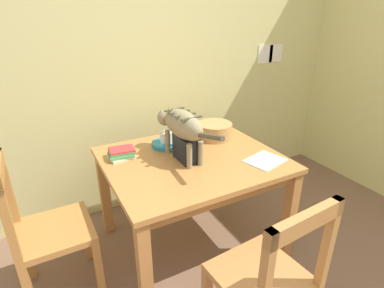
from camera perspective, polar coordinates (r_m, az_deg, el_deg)
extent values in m
cube|color=#D9D385|center=(2.64, -7.87, 14.74)|extent=(4.40, 0.10, 2.50)
cube|color=white|center=(3.20, 13.42, 15.92)|extent=(0.18, 0.01, 0.18)
cube|color=white|center=(3.29, 15.25, 15.90)|extent=(0.17, 0.01, 0.17)
cube|color=#BA7B3E|center=(2.11, 0.00, -2.92)|extent=(1.16, 0.98, 0.03)
cube|color=#AB7139|center=(2.14, 0.00, -4.17)|extent=(1.08, 0.90, 0.07)
cube|color=#BA7B3E|center=(1.83, -8.73, -22.41)|extent=(0.07, 0.07, 0.69)
cube|color=#BA7B3E|center=(2.29, 17.59, -12.50)|extent=(0.07, 0.07, 0.69)
cube|color=#BA7B3E|center=(2.51, -15.81, -8.77)|extent=(0.07, 0.07, 0.69)
cube|color=#BA7B3E|center=(2.86, 5.16, -3.61)|extent=(0.07, 0.07, 0.69)
ellipsoid|color=#91855D|center=(2.00, -1.65, 3.63)|extent=(0.19, 0.41, 0.19)
cube|color=brown|center=(1.89, -0.09, 4.82)|extent=(0.15, 0.03, 0.01)
cube|color=brown|center=(1.95, -1.22, 5.38)|extent=(0.15, 0.03, 0.01)
cube|color=brown|center=(2.00, -2.28, 5.91)|extent=(0.15, 0.03, 0.01)
cube|color=brown|center=(2.06, -3.29, 6.40)|extent=(0.15, 0.03, 0.01)
cylinder|color=#91855D|center=(2.15, -4.52, 0.45)|extent=(0.04, 0.04, 0.17)
cylinder|color=#91855D|center=(2.19, -2.58, 0.93)|extent=(0.04, 0.04, 0.17)
cylinder|color=#91855D|center=(1.93, -0.49, -2.32)|extent=(0.04, 0.04, 0.17)
cylinder|color=#91855D|center=(1.97, 1.58, -1.72)|extent=(0.04, 0.04, 0.17)
sphere|color=#91855D|center=(2.20, -4.94, 4.89)|extent=(0.12, 0.12, 0.12)
cone|color=#91855D|center=(2.17, -5.72, 5.96)|extent=(0.04, 0.04, 0.05)
cone|color=#91855D|center=(2.20, -4.26, 6.25)|extent=(0.04, 0.04, 0.05)
cylinder|color=brown|center=(1.76, 3.49, 1.35)|extent=(0.05, 0.23, 0.08)
cylinder|color=teal|center=(2.28, -4.76, -0.02)|extent=(0.22, 0.22, 0.03)
cylinder|color=white|center=(2.25, -4.81, 1.28)|extent=(0.09, 0.09, 0.08)
torus|color=white|center=(2.27, -3.48, 1.64)|extent=(0.06, 0.01, 0.06)
cube|color=silver|center=(2.11, 13.35, -2.98)|extent=(0.29, 0.26, 0.01)
cube|color=beige|center=(2.14, -12.84, -2.33)|extent=(0.17, 0.13, 0.02)
cube|color=#4C9C5E|center=(2.13, -13.00, -1.94)|extent=(0.17, 0.13, 0.02)
cube|color=#519950|center=(2.14, -12.93, -1.41)|extent=(0.18, 0.14, 0.02)
cube|color=red|center=(2.13, -12.88, -0.99)|extent=(0.18, 0.14, 0.01)
cylinder|color=tan|center=(2.41, 4.22, 2.49)|extent=(0.27, 0.27, 0.12)
cylinder|color=brown|center=(2.40, 4.23, 2.62)|extent=(0.22, 0.22, 0.10)
cube|color=black|center=(2.04, -0.97, -0.72)|extent=(0.12, 0.20, 0.17)
cube|color=black|center=(2.00, -1.55, 1.45)|extent=(0.02, 0.14, 0.01)
cube|color=black|center=(2.02, -0.43, 1.68)|extent=(0.02, 0.14, 0.01)
cube|color=#B5793E|center=(1.69, 12.55, -22.86)|extent=(0.45, 0.45, 0.04)
cube|color=#B5793E|center=(1.30, 20.37, -13.34)|extent=(0.42, 0.07, 0.08)
cube|color=#B5793E|center=(1.31, 13.40, -23.49)|extent=(0.04, 0.04, 0.48)
cube|color=#B5793E|center=(1.55, 23.83, -16.55)|extent=(0.04, 0.04, 0.48)
cube|color=#B5793E|center=(2.04, 12.09, -21.98)|extent=(0.04, 0.04, 0.43)
cube|color=#B67A3A|center=(2.07, -24.03, -14.52)|extent=(0.42, 0.42, 0.04)
cube|color=#B67A3A|center=(2.10, -30.93, -6.83)|extent=(0.04, 0.04, 0.48)
cube|color=#B67A3A|center=(1.77, -30.91, -12.53)|extent=(0.04, 0.04, 0.48)
cube|color=#B67A3A|center=(2.36, -18.97, -15.40)|extent=(0.04, 0.04, 0.43)
cube|color=#B67A3A|center=(2.08, -16.80, -21.46)|extent=(0.04, 0.04, 0.43)
cube|color=#B67A3A|center=(2.36, -28.28, -17.24)|extent=(0.04, 0.04, 0.43)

